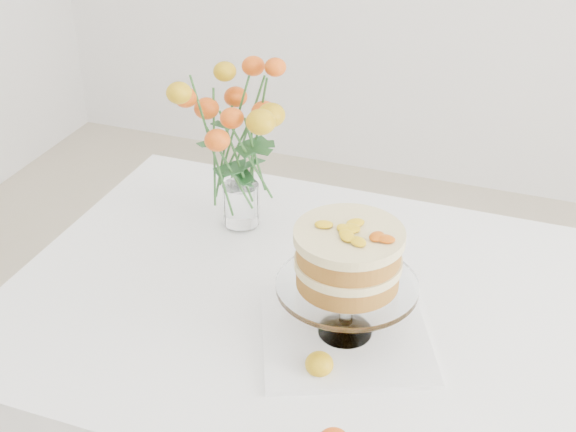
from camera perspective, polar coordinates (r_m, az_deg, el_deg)
name	(u,v)px	position (r m, az deg, el deg)	size (l,w,h in m)	color
table	(359,341)	(1.64, 5.10, -8.88)	(1.43, 0.93, 0.76)	tan
napkin	(345,334)	(1.51, 4.06, -8.35)	(0.31, 0.31, 0.01)	white
cake_stand	(348,263)	(1.42, 4.30, -3.35)	(0.26, 0.26, 0.23)	white
rose_vase	(238,128)	(1.73, -3.54, 6.26)	(0.35, 0.35, 0.41)	white
loose_rose_near	(319,364)	(1.42, 2.25, -10.48)	(0.09, 0.05, 0.04)	gold
stray_petal_a	(286,325)	(1.54, -0.13, -7.76)	(0.03, 0.02, 0.00)	#E8B30E
stray_petal_b	(330,350)	(1.48, 3.00, -9.50)	(0.03, 0.02, 0.00)	#E8B30E
stray_petal_c	(345,369)	(1.44, 4.04, -10.81)	(0.03, 0.02, 0.00)	#E8B30E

